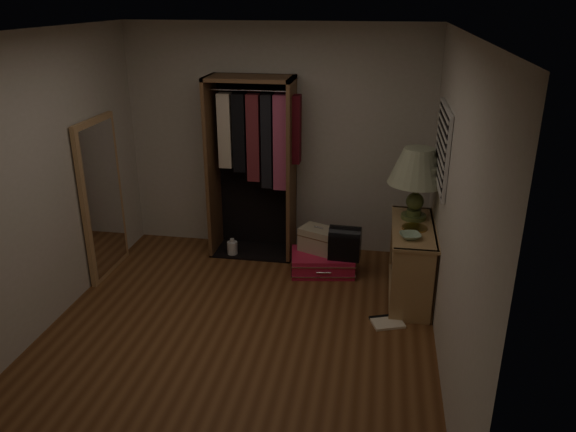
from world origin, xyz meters
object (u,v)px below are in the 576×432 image
object	(u,v)px
open_wardrobe	(255,152)
black_bag	(345,242)
pink_suitcase	(322,262)
white_jug	(232,248)
table_lamp	(418,168)
console_bookshelf	(411,258)
floor_mirror	(102,198)
train_case	(318,239)

from	to	relation	value
open_wardrobe	black_bag	size ratio (longest dim) A/B	5.61
open_wardrobe	pink_suitcase	bearing A→B (deg)	-25.72
white_jug	table_lamp	bearing A→B (deg)	-10.57
open_wardrobe	black_bag	world-z (taller)	open_wardrobe
open_wardrobe	console_bookshelf	bearing A→B (deg)	-22.52
floor_mirror	train_case	world-z (taller)	floor_mirror
console_bookshelf	white_jug	distance (m)	2.10
white_jug	console_bookshelf	bearing A→B (deg)	-15.43
floor_mirror	black_bag	distance (m)	2.62
floor_mirror	train_case	bearing A→B (deg)	11.33
table_lamp	white_jug	bearing A→B (deg)	169.43
console_bookshelf	table_lamp	xyz separation A→B (m)	(0.00, 0.18, 0.89)
console_bookshelf	table_lamp	distance (m)	0.91
table_lamp	white_jug	xyz separation A→B (m)	(-2.01, 0.38, -1.19)
table_lamp	white_jug	distance (m)	2.37
white_jug	black_bag	bearing A→B (deg)	-12.10
console_bookshelf	floor_mirror	size ratio (longest dim) A/B	0.66
table_lamp	train_case	bearing A→B (deg)	166.99
floor_mirror	train_case	xyz separation A→B (m)	(2.26, 0.45, -0.50)
console_bookshelf	open_wardrobe	bearing A→B (deg)	157.48
black_bag	train_case	bearing A→B (deg)	158.36
black_bag	white_jug	xyz separation A→B (m)	(-1.33, 0.28, -0.31)
console_bookshelf	train_case	world-z (taller)	console_bookshelf
floor_mirror	white_jug	size ratio (longest dim) A/B	8.09
open_wardrobe	train_case	size ratio (longest dim) A/B	4.39
table_lamp	floor_mirror	bearing A→B (deg)	-176.04
console_bookshelf	black_bag	xyz separation A→B (m)	(-0.68, 0.27, 0.01)
console_bookshelf	pink_suitcase	world-z (taller)	console_bookshelf
white_jug	pink_suitcase	bearing A→B (deg)	-11.80
train_case	white_jug	xyz separation A→B (m)	(-1.03, 0.15, -0.26)
console_bookshelf	pink_suitcase	bearing A→B (deg)	160.46
console_bookshelf	floor_mirror	world-z (taller)	floor_mirror
pink_suitcase	black_bag	world-z (taller)	black_bag
train_case	table_lamp	size ratio (longest dim) A/B	0.64
white_jug	train_case	bearing A→B (deg)	-8.18
pink_suitcase	white_jug	bearing A→B (deg)	159.05
pink_suitcase	white_jug	distance (m)	1.11
console_bookshelf	floor_mirror	bearing A→B (deg)	-179.18
black_bag	white_jug	bearing A→B (deg)	170.74
open_wardrobe	table_lamp	world-z (taller)	open_wardrobe
black_bag	white_jug	world-z (taller)	black_bag
pink_suitcase	table_lamp	world-z (taller)	table_lamp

